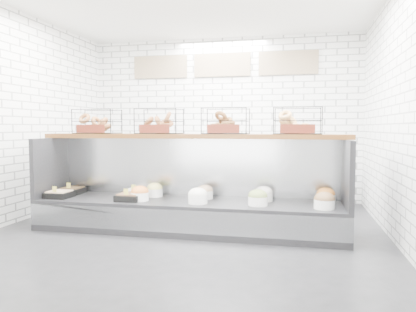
# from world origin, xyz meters

# --- Properties ---
(ground) EXTENTS (5.50, 5.50, 0.00)m
(ground) POSITION_xyz_m (0.00, 0.00, 0.00)
(ground) COLOR black
(ground) RESTS_ON ground
(room_shell) EXTENTS (5.02, 5.51, 3.01)m
(room_shell) POSITION_xyz_m (0.00, 0.60, 2.06)
(room_shell) COLOR white
(room_shell) RESTS_ON ground
(display_case) EXTENTS (4.00, 0.90, 1.20)m
(display_case) POSITION_xyz_m (0.01, 0.34, 0.33)
(display_case) COLOR black
(display_case) RESTS_ON ground
(bagel_shelf) EXTENTS (4.10, 0.50, 0.40)m
(bagel_shelf) POSITION_xyz_m (0.01, 0.52, 1.38)
(bagel_shelf) COLOR #4A280F
(bagel_shelf) RESTS_ON display_case
(prep_counter) EXTENTS (4.00, 0.60, 1.20)m
(prep_counter) POSITION_xyz_m (-0.01, 2.43, 0.47)
(prep_counter) COLOR #93969B
(prep_counter) RESTS_ON ground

